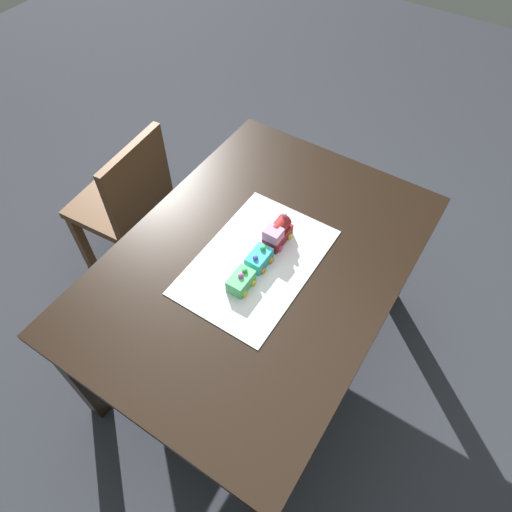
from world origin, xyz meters
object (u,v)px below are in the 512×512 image
at_px(chair, 127,204).
at_px(cake_locomotive, 278,233).
at_px(dining_table, 258,276).
at_px(cake_car_flatbed_mint_green, 241,281).
at_px(cake_car_hopper_turquoise, 259,259).

relative_size(chair, cake_locomotive, 6.14).
bearing_deg(dining_table, cake_car_flatbed_mint_green, 6.04).
xyz_separation_m(cake_car_hopper_turquoise, cake_car_flatbed_mint_green, (0.12, 0.00, 0.00)).
height_order(cake_car_hopper_turquoise, cake_car_flatbed_mint_green, same).
xyz_separation_m(chair, cake_car_flatbed_mint_green, (0.24, 0.85, 0.30)).
distance_m(dining_table, cake_locomotive, 0.20).
height_order(chair, cake_locomotive, same).
height_order(dining_table, cake_locomotive, cake_locomotive).
xyz_separation_m(cake_locomotive, cake_car_hopper_turquoise, (0.13, 0.00, -0.02)).
relative_size(cake_locomotive, cake_car_flatbed_mint_green, 1.40).
distance_m(cake_car_hopper_turquoise, cake_car_flatbed_mint_green, 0.12).
height_order(chair, cake_car_hopper_turquoise, chair).
height_order(dining_table, chair, chair).
bearing_deg(cake_car_flatbed_mint_green, chair, -106.04).
relative_size(chair, cake_car_hopper_turquoise, 8.60).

